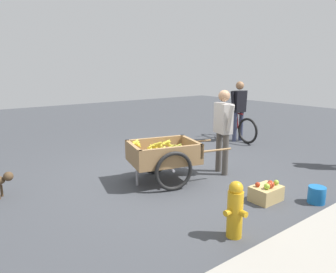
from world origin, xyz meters
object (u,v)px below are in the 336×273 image
fruit_cart (164,157)px  fire_hydrant (235,210)px  plastic_bucket (317,195)px  bicycle (234,127)px  vendor_person (223,125)px  cyclist_person (239,106)px  apple_crate (266,193)px

fruit_cart → fire_hydrant: fruit_cart is taller
plastic_bucket → bicycle: bearing=-121.8°
vendor_person → plastic_bucket: vendor_person is taller
cyclist_person → apple_crate: (2.63, 2.80, -0.80)m
cyclist_person → fire_hydrant: size_ratio=2.33×
apple_crate → plastic_bucket: bearing=137.2°
fruit_cart → cyclist_person: 3.61m
bicycle → vendor_person: bearing=37.0°
vendor_person → cyclist_person: bearing=-145.4°
fruit_cart → cyclist_person: size_ratio=1.15×
cyclist_person → plastic_bucket: cyclist_person is taller
bicycle → plastic_bucket: bicycle is taller
cyclist_person → fire_hydrant: bearing=40.2°
plastic_bucket → fire_hydrant: bearing=-3.4°
cyclist_person → plastic_bucket: size_ratio=6.42×
apple_crate → cyclist_person: bearing=-133.2°
fruit_cart → plastic_bucket: size_ratio=7.36×
vendor_person → apple_crate: 1.52m
fruit_cart → fire_hydrant: 1.97m
bicycle → cyclist_person: (0.01, 0.15, 0.58)m
bicycle → fire_hydrant: bearing=41.4°
fire_hydrant → apple_crate: size_ratio=1.52×
bicycle → plastic_bucket: size_ratio=6.82×
plastic_bucket → vendor_person: bearing=-85.8°
plastic_bucket → apple_crate: bearing=-42.8°
bicycle → plastic_bucket: (2.13, 3.43, -0.23)m
vendor_person → apple_crate: bearing=72.7°
fruit_cart → fire_hydrant: size_ratio=2.67×
fruit_cart → fire_hydrant: bearing=78.1°
fruit_cart → vendor_person: vendor_person is taller
bicycle → cyclist_person: cyclist_person is taller
fruit_cart → plastic_bucket: fruit_cart is taller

